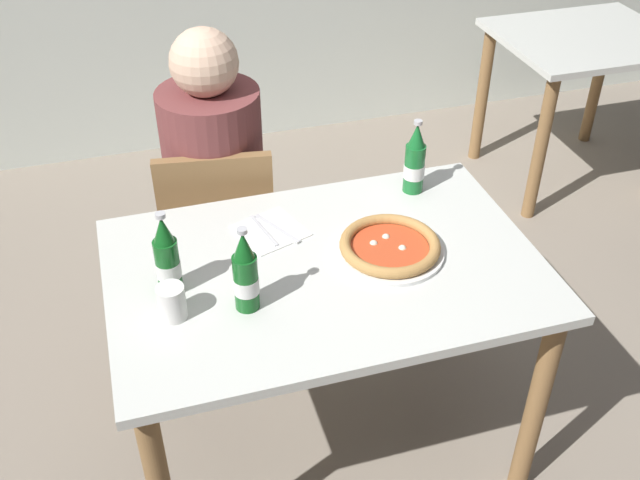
% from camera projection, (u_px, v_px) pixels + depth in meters
% --- Properties ---
extents(ground_plane, '(8.00, 8.00, 0.00)m').
position_uv_depth(ground_plane, '(324.00, 438.00, 2.52)').
color(ground_plane, gray).
extents(dining_table_main, '(1.20, 0.80, 0.75)m').
position_uv_depth(dining_table_main, '(325.00, 296.00, 2.14)').
color(dining_table_main, silver).
rests_on(dining_table_main, ground_plane).
extents(chair_behind_table, '(0.45, 0.45, 0.85)m').
position_uv_depth(chair_behind_table, '(219.00, 232.00, 2.65)').
color(chair_behind_table, olive).
rests_on(chair_behind_table, ground_plane).
extents(diner_seated, '(0.34, 0.34, 1.21)m').
position_uv_depth(diner_seated, '(217.00, 200.00, 2.63)').
color(diner_seated, '#2D3342').
rests_on(diner_seated, ground_plane).
extents(dining_table_background, '(0.80, 0.70, 0.75)m').
position_uv_depth(dining_table_background, '(581.00, 67.00, 3.53)').
color(dining_table_background, silver).
rests_on(dining_table_background, ground_plane).
extents(pizza_margherita_near, '(0.31, 0.31, 0.04)m').
position_uv_depth(pizza_margherita_near, '(389.00, 246.00, 2.10)').
color(pizza_margherita_near, white).
rests_on(pizza_margherita_near, dining_table_main).
extents(beer_bottle_left, '(0.07, 0.07, 0.25)m').
position_uv_depth(beer_bottle_left, '(167.00, 259.00, 1.92)').
color(beer_bottle_left, '#14591E').
rests_on(beer_bottle_left, dining_table_main).
extents(beer_bottle_center, '(0.07, 0.07, 0.25)m').
position_uv_depth(beer_bottle_center, '(245.00, 275.00, 1.87)').
color(beer_bottle_center, '#14591E').
rests_on(beer_bottle_center, dining_table_main).
extents(beer_bottle_right, '(0.07, 0.07, 0.25)m').
position_uv_depth(beer_bottle_right, '(415.00, 162.00, 2.31)').
color(beer_bottle_right, '#196B2D').
rests_on(beer_bottle_right, dining_table_main).
extents(napkin_with_cutlery, '(0.23, 0.23, 0.01)m').
position_uv_depth(napkin_with_cutlery, '(270.00, 230.00, 2.19)').
color(napkin_with_cutlery, white).
rests_on(napkin_with_cutlery, dining_table_main).
extents(paper_cup, '(0.07, 0.07, 0.09)m').
position_uv_depth(paper_cup, '(172.00, 302.00, 1.87)').
color(paper_cup, white).
rests_on(paper_cup, dining_table_main).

